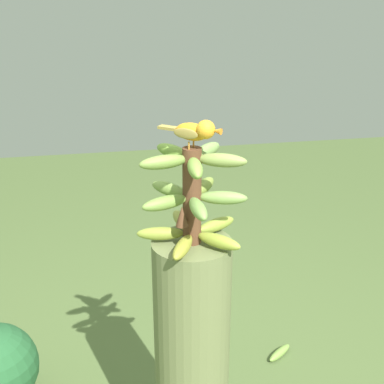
{
  "coord_description": "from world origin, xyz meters",
  "views": [
    {
      "loc": [
        0.25,
        1.32,
        1.62
      ],
      "look_at": [
        0.0,
        0.0,
        1.09
      ],
      "focal_mm": 47.78,
      "sensor_mm": 36.0,
      "label": 1
    }
  ],
  "objects_px": {
    "fallen_banana": "(280,353)",
    "banana_tree": "(192,368)",
    "banana_bunch": "(192,197)",
    "perched_bird": "(196,131)"
  },
  "relations": [
    {
      "from": "banana_tree",
      "to": "banana_bunch",
      "type": "relative_size",
      "value": 2.88
    },
    {
      "from": "banana_bunch",
      "to": "fallen_banana",
      "type": "bearing_deg",
      "value": -134.66
    },
    {
      "from": "perched_bird",
      "to": "banana_bunch",
      "type": "bearing_deg",
      "value": -47.34
    },
    {
      "from": "fallen_banana",
      "to": "perched_bird",
      "type": "bearing_deg",
      "value": 46.39
    },
    {
      "from": "banana_tree",
      "to": "fallen_banana",
      "type": "height_order",
      "value": "banana_tree"
    },
    {
      "from": "banana_tree",
      "to": "fallen_banana",
      "type": "bearing_deg",
      "value": -134.66
    },
    {
      "from": "banana_tree",
      "to": "fallen_banana",
      "type": "relative_size",
      "value": 5.88
    },
    {
      "from": "fallen_banana",
      "to": "banana_tree",
      "type": "bearing_deg",
      "value": 45.34
    },
    {
      "from": "banana_tree",
      "to": "banana_bunch",
      "type": "distance_m",
      "value": 0.61
    },
    {
      "from": "banana_tree",
      "to": "perched_bird",
      "type": "xyz_separation_m",
      "value": [
        -0.01,
        0.01,
        0.8
      ]
    }
  ]
}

